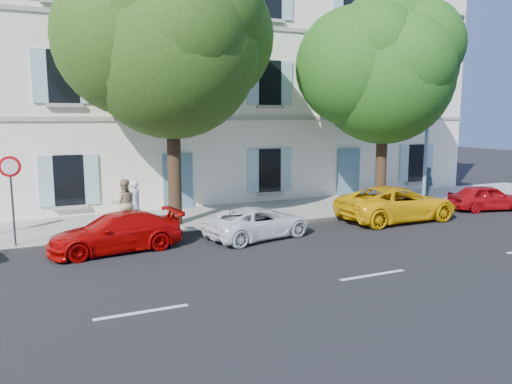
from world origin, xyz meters
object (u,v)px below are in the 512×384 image
pedestrian_c (428,184)px  car_red_coupe (116,232)px  pedestrian_b (124,203)px  road_sign (11,181)px  tree_left (171,50)px  car_white_coupe (258,223)px  car_red_hatchback (487,198)px  tree_right (384,75)px  street_lamp (431,102)px  pedestrian_a (134,204)px  car_yellow_supercar (397,203)px

pedestrian_c → car_red_coupe: bearing=117.5°
car_red_coupe → pedestrian_b: bearing=157.9°
road_sign → pedestrian_b: size_ratio=1.59×
tree_left → pedestrian_b: size_ratio=5.55×
car_white_coupe → car_red_hatchback: car_red_hatchback is taller
car_red_hatchback → tree_left: 14.76m
car_red_hatchback → pedestrian_b: 15.39m
car_red_coupe → tree_right: (11.27, 1.61, 5.17)m
street_lamp → pedestrian_a: size_ratio=4.76×
tree_right → street_lamp: tree_right is taller
car_white_coupe → tree_right: tree_right is taller
road_sign → street_lamp: (16.50, 0.08, 2.54)m
car_red_coupe → car_red_hatchback: car_red_coupe is taller
street_lamp → pedestrian_c: size_ratio=5.03×
road_sign → pedestrian_a: (3.88, 1.21, -1.16)m
car_yellow_supercar → car_red_hatchback: size_ratio=1.49×
car_yellow_supercar → car_red_hatchback: (5.04, 0.08, -0.12)m
car_white_coupe → pedestrian_b: size_ratio=2.18×
pedestrian_a → pedestrian_b: (-0.35, 0.01, 0.03)m
car_yellow_supercar → pedestrian_a: 10.12m
car_red_hatchback → car_yellow_supercar: bearing=105.1°
road_sign → pedestrian_c: (17.49, 1.07, -1.20)m
tree_right → tree_left: bearing=175.1°
road_sign → street_lamp: street_lamp is taller
car_yellow_supercar → pedestrian_c: (3.82, 2.40, 0.26)m
car_yellow_supercar → street_lamp: street_lamp is taller
pedestrian_a → car_red_coupe: bearing=36.5°
tree_right → street_lamp: 2.64m
car_white_coupe → pedestrian_b: (-3.97, 2.85, 0.49)m
street_lamp → pedestrian_a: (-12.62, 1.12, -3.70)m
pedestrian_a → tree_right: bearing=143.9°
car_white_coupe → tree_left: 6.78m
pedestrian_a → road_sign: bearing=-13.6°
car_red_hatchback → pedestrian_c: size_ratio=2.08×
car_red_coupe → car_yellow_supercar: car_yellow_supercar is taller
pedestrian_c → car_red_hatchback: bearing=-134.0°
tree_left → pedestrian_c: (12.15, 0.05, -5.45)m
road_sign → pedestrian_b: (3.53, 1.22, -1.13)m
car_red_coupe → pedestrian_b: size_ratio=2.32×
car_white_coupe → pedestrian_b: pedestrian_b is taller
car_white_coupe → pedestrian_c: bearing=-87.6°
tree_left → road_sign: size_ratio=3.50×
street_lamp → pedestrian_b: bearing=175.0°
car_yellow_supercar → pedestrian_a: pedestrian_a is taller
tree_right → pedestrian_a: bearing=174.7°
car_red_coupe → pedestrian_a: pedestrian_a is taller
car_yellow_supercar → tree_left: 10.37m
tree_left → street_lamp: bearing=-4.8°
road_sign → tree_left: bearing=10.8°
road_sign → pedestrian_c: size_ratio=1.74×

